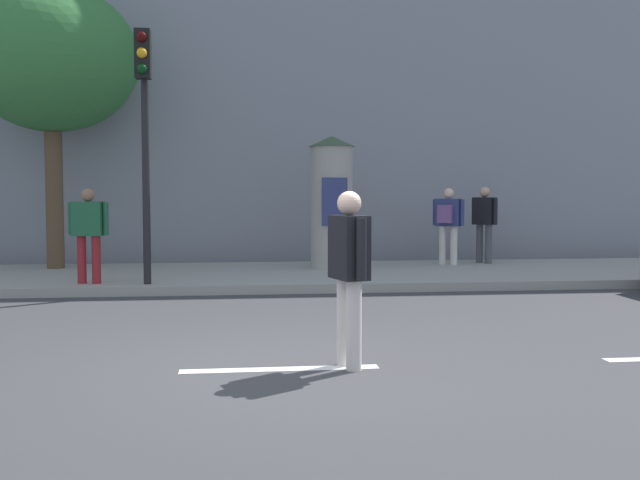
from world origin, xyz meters
name	(u,v)px	position (x,y,z in m)	size (l,w,h in m)	color
ground_plane	(280,369)	(0.00, 0.00, 0.00)	(80.00, 80.00, 0.00)	#38383A
sidewalk_curb	(257,276)	(0.00, 7.00, 0.07)	(36.00, 4.00, 0.15)	#9E9B93
lane_markings	(280,369)	(0.00, 0.00, 0.00)	(25.80, 0.16, 0.01)	silver
building_backdrop	(250,51)	(0.00, 12.00, 5.10)	(36.00, 5.00, 10.20)	gray
traffic_light	(144,114)	(-1.79, 5.24, 2.83)	(0.24, 0.45, 3.96)	black
poster_column	(332,201)	(1.46, 7.52, 1.44)	(0.89, 0.89, 2.54)	#9E9B93
street_tree	(51,59)	(-3.84, 8.12, 4.13)	(3.27, 3.27, 5.40)	brown
pedestrian_in_light_jacket	(349,265)	(0.63, 0.00, 0.94)	(0.35, 0.58, 1.61)	silver
pedestrian_in_dark_shirt	(88,228)	(-2.72, 5.53, 1.04)	(0.65, 0.32, 1.52)	maroon
pedestrian_in_red_top	(448,219)	(3.88, 7.94, 1.08)	(0.55, 0.54, 1.55)	silver
pedestrian_with_backpack	(485,218)	(4.75, 8.22, 1.09)	(0.52, 0.54, 1.58)	#4C4C51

